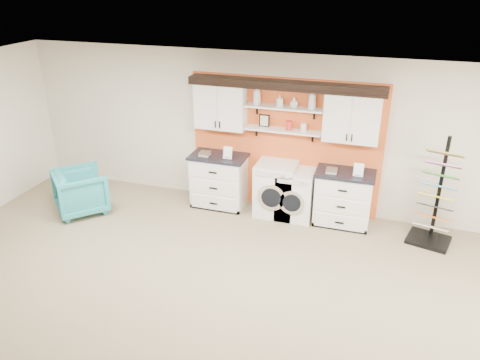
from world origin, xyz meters
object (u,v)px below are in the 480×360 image
(washer, at_px, (276,189))
(dryer, at_px, (296,194))
(armchair, at_px, (81,191))
(base_cabinet_left, at_px, (219,180))
(base_cabinet_right, at_px, (343,198))
(sample_rack, at_px, (434,211))

(washer, xyz_separation_m, dryer, (0.36, 0.00, -0.05))
(armchair, bearing_deg, dryer, -121.37)
(base_cabinet_left, distance_m, armchair, 2.50)
(base_cabinet_left, bearing_deg, armchair, -156.38)
(washer, relative_size, dryer, 1.10)
(base_cabinet_right, bearing_deg, dryer, -179.77)
(dryer, bearing_deg, base_cabinet_left, 179.87)
(base_cabinet_left, height_order, dryer, base_cabinet_left)
(dryer, height_order, sample_rack, sample_rack)
(base_cabinet_right, relative_size, dryer, 1.13)
(armchair, bearing_deg, base_cabinet_left, -112.73)
(washer, bearing_deg, sample_rack, -3.68)
(washer, height_order, dryer, washer)
(base_cabinet_right, relative_size, washer, 1.02)
(base_cabinet_right, relative_size, sample_rack, 0.56)
(base_cabinet_left, height_order, armchair, base_cabinet_left)
(dryer, bearing_deg, armchair, -165.02)
(sample_rack, xyz_separation_m, armchair, (-5.99, -0.83, -0.15))
(dryer, bearing_deg, sample_rack, -4.27)
(base_cabinet_left, bearing_deg, sample_rack, -2.66)
(base_cabinet_right, bearing_deg, washer, -179.84)
(washer, bearing_deg, armchair, -163.49)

